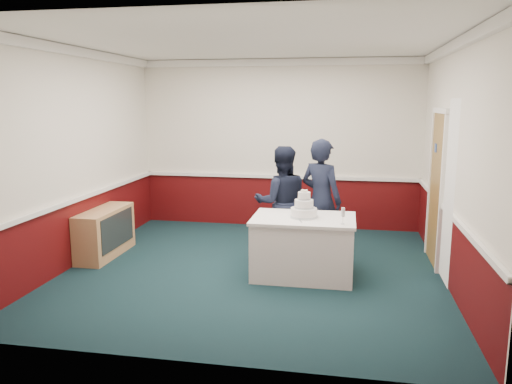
% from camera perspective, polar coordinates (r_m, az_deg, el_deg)
% --- Properties ---
extents(ground, '(5.00, 5.00, 0.00)m').
position_cam_1_polar(ground, '(6.88, -0.34, -8.88)').
color(ground, black).
rests_on(ground, ground).
extents(room_shell, '(5.00, 5.00, 3.00)m').
position_cam_1_polar(room_shell, '(7.09, 1.20, 7.91)').
color(room_shell, silver).
rests_on(room_shell, ground).
extents(sideboard, '(0.41, 1.20, 0.70)m').
position_cam_1_polar(sideboard, '(7.73, -16.86, -4.46)').
color(sideboard, tan).
rests_on(sideboard, ground).
extents(cake_table, '(1.32, 0.92, 0.79)m').
position_cam_1_polar(cake_table, '(6.58, 5.42, -6.19)').
color(cake_table, white).
rests_on(cake_table, ground).
extents(wedding_cake, '(0.35, 0.35, 0.36)m').
position_cam_1_polar(wedding_cake, '(6.45, 5.49, -1.93)').
color(wedding_cake, white).
rests_on(wedding_cake, cake_table).
extents(cake_knife, '(0.08, 0.21, 0.00)m').
position_cam_1_polar(cake_knife, '(6.28, 5.04, -3.26)').
color(cake_knife, silver).
rests_on(cake_knife, cake_table).
extents(champagne_flute, '(0.05, 0.05, 0.21)m').
position_cam_1_polar(champagne_flute, '(6.15, 9.92, -2.38)').
color(champagne_flute, silver).
rests_on(champagne_flute, cake_table).
extents(person_man, '(0.92, 0.79, 1.64)m').
position_cam_1_polar(person_man, '(7.25, 2.93, -1.19)').
color(person_man, black).
rests_on(person_man, ground).
extents(person_woman, '(0.76, 0.68, 1.76)m').
position_cam_1_polar(person_woman, '(7.15, 7.44, -0.95)').
color(person_woman, black).
rests_on(person_woman, ground).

